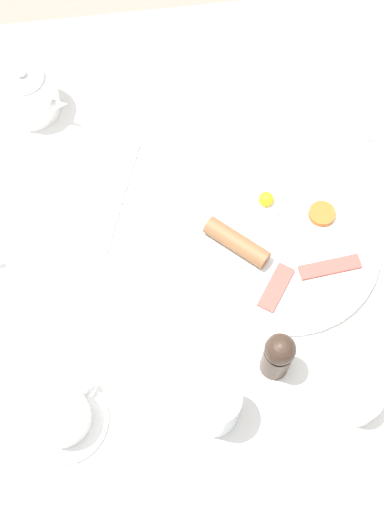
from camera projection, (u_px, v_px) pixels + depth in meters
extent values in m
plane|color=gray|center=(192.00, 378.00, 1.88)|extent=(8.00, 8.00, 0.00)
cube|color=silver|center=(192.00, 264.00, 1.18)|extent=(1.07, 1.23, 0.03)
cylinder|color=white|center=(285.00, 245.00, 1.17)|extent=(0.31, 0.31, 0.01)
cylinder|color=white|center=(266.00, 202.00, 1.19)|extent=(0.06, 0.06, 0.00)
sphere|color=yellow|center=(266.00, 199.00, 1.18)|extent=(0.03, 0.03, 0.03)
cylinder|color=brown|center=(237.00, 242.00, 1.15)|extent=(0.10, 0.10, 0.03)
cube|color=#B74C42|center=(276.00, 287.00, 1.13)|extent=(0.08, 0.07, 0.01)
cube|color=#B74C42|center=(330.00, 267.00, 1.15)|extent=(0.03, 0.10, 0.01)
cylinder|color=#D16023|center=(322.00, 214.00, 1.18)|extent=(0.04, 0.04, 0.01)
cylinder|color=white|center=(28.00, 94.00, 1.25)|extent=(0.10, 0.10, 0.09)
cylinder|color=white|center=(22.00, 77.00, 1.21)|extent=(0.07, 0.07, 0.01)
sphere|color=white|center=(21.00, 72.00, 1.19)|extent=(0.02, 0.02, 0.02)
cone|color=white|center=(60.00, 105.00, 1.23)|extent=(0.04, 0.05, 0.04)
torus|color=white|center=(1.00, 82.00, 1.26)|extent=(0.05, 0.06, 0.07)
cylinder|color=white|center=(64.00, 420.00, 1.06)|extent=(0.13, 0.13, 0.01)
cylinder|color=white|center=(60.00, 415.00, 1.03)|extent=(0.09, 0.09, 0.06)
cylinder|color=olive|center=(61.00, 416.00, 1.03)|extent=(0.08, 0.08, 0.05)
torus|color=white|center=(82.00, 390.00, 1.04)|extent=(0.04, 0.04, 0.04)
cylinder|color=white|center=(215.00, 406.00, 1.02)|extent=(0.07, 0.07, 0.11)
cylinder|color=white|center=(359.00, 403.00, 1.04)|extent=(0.06, 0.06, 0.06)
torus|color=white|center=(354.00, 381.00, 1.06)|extent=(0.04, 0.01, 0.04)
cylinder|color=#38281E|center=(276.00, 359.00, 1.06)|extent=(0.04, 0.04, 0.08)
sphere|color=#38281E|center=(280.00, 349.00, 1.01)|extent=(0.05, 0.05, 0.05)
cube|color=white|center=(362.00, 112.00, 1.28)|extent=(0.15, 0.19, 0.01)
cube|color=silver|center=(357.00, 510.00, 1.01)|extent=(0.14, 0.11, 0.00)
cube|color=silver|center=(120.00, 197.00, 1.21)|extent=(0.21, 0.09, 0.00)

